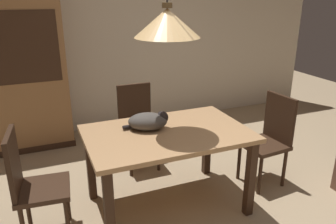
{
  "coord_description": "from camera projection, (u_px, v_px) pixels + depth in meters",
  "views": [
    {
      "loc": [
        -1.15,
        -1.97,
        1.89
      ],
      "look_at": [
        -0.06,
        0.67,
        0.85
      ],
      "focal_mm": 35.51,
      "sensor_mm": 36.0,
      "label": 1
    }
  ],
  "objects": [
    {
      "name": "back_wall",
      "position": [
        117.0,
        25.0,
        4.58
      ],
      "size": [
        6.4,
        0.1,
        2.9
      ],
      "primitive_type": "cube",
      "color": "beige",
      "rests_on": "ground"
    },
    {
      "name": "dining_table",
      "position": [
        167.0,
        142.0,
        2.9
      ],
      "size": [
        1.4,
        0.9,
        0.75
      ],
      "color": "tan",
      "rests_on": "ground"
    },
    {
      "name": "chair_left_side",
      "position": [
        31.0,
        182.0,
        2.55
      ],
      "size": [
        0.44,
        0.44,
        0.93
      ],
      "color": "#382316",
      "rests_on": "ground"
    },
    {
      "name": "chair_right_side",
      "position": [
        270.0,
        136.0,
        3.36
      ],
      "size": [
        0.43,
        0.43,
        0.93
      ],
      "color": "#382316",
      "rests_on": "ground"
    },
    {
      "name": "chair_far_back",
      "position": [
        137.0,
        122.0,
        3.71
      ],
      "size": [
        0.4,
        0.4,
        0.93
      ],
      "color": "#382316",
      "rests_on": "ground"
    },
    {
      "name": "cat_sleeping",
      "position": [
        149.0,
        121.0,
        2.89
      ],
      "size": [
        0.41,
        0.32,
        0.16
      ],
      "color": "#4C4742",
      "rests_on": "dining_table"
    },
    {
      "name": "pendant_lamp",
      "position": [
        167.0,
        23.0,
        2.55
      ],
      "size": [
        0.52,
        0.52,
        1.3
      ],
      "color": "#E5B775"
    },
    {
      "name": "hutch_bookcase",
      "position": [
        19.0,
        79.0,
        4.01
      ],
      "size": [
        1.12,
        0.45,
        1.85
      ],
      "color": "olive",
      "rests_on": "ground"
    }
  ]
}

